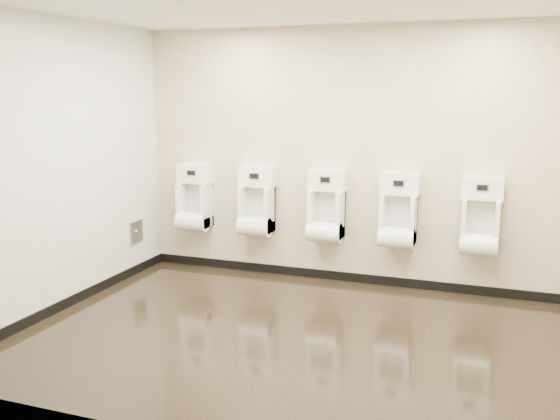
# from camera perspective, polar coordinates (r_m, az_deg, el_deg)

# --- Properties ---
(ground) EXTENTS (5.00, 3.50, 0.00)m
(ground) POSITION_cam_1_polar(r_m,az_deg,el_deg) (5.52, 2.59, -11.72)
(ground) COLOR black
(ground) RESTS_ON ground
(ceiling) EXTENTS (5.00, 3.50, 0.00)m
(ceiling) POSITION_cam_1_polar(r_m,az_deg,el_deg) (5.13, 2.88, 18.49)
(ceiling) COLOR silver
(back_wall) EXTENTS (5.00, 0.02, 2.80)m
(back_wall) POSITION_cam_1_polar(r_m,az_deg,el_deg) (6.82, 7.13, 4.78)
(back_wall) COLOR #C5B699
(back_wall) RESTS_ON ground
(front_wall) EXTENTS (5.00, 0.02, 2.80)m
(front_wall) POSITION_cam_1_polar(r_m,az_deg,el_deg) (3.53, -5.76, -0.99)
(front_wall) COLOR #C5B699
(front_wall) RESTS_ON ground
(left_wall) EXTENTS (0.02, 3.50, 2.80)m
(left_wall) POSITION_cam_1_polar(r_m,az_deg,el_deg) (6.34, -19.42, 3.77)
(left_wall) COLOR #C5B699
(left_wall) RESTS_ON ground
(tile_overlay_left) EXTENTS (0.01, 3.50, 2.80)m
(tile_overlay_left) POSITION_cam_1_polar(r_m,az_deg,el_deg) (6.34, -19.39, 3.77)
(tile_overlay_left) COLOR white
(tile_overlay_left) RESTS_ON ground
(skirting_back) EXTENTS (5.00, 0.02, 0.10)m
(skirting_back) POSITION_cam_1_polar(r_m,az_deg,el_deg) (7.08, 6.85, -6.16)
(skirting_back) COLOR black
(skirting_back) RESTS_ON ground
(skirting_left) EXTENTS (0.02, 3.50, 0.10)m
(skirting_left) POSITION_cam_1_polar(r_m,az_deg,el_deg) (6.63, -18.59, -7.88)
(skirting_left) COLOR black
(skirting_left) RESTS_ON ground
(access_panel) EXTENTS (0.04, 0.25, 0.25)m
(access_panel) POSITION_cam_1_polar(r_m,az_deg,el_deg) (7.44, -13.04, -1.94)
(access_panel) COLOR #9E9EA3
(access_panel) RESTS_ON left_wall
(urinal_0) EXTENTS (0.42, 0.31, 0.78)m
(urinal_0) POSITION_cam_1_polar(r_m,az_deg,el_deg) (7.44, -7.84, 0.73)
(urinal_0) COLOR white
(urinal_0) RESTS_ON back_wall
(urinal_1) EXTENTS (0.42, 0.31, 0.78)m
(urinal_1) POSITION_cam_1_polar(r_m,az_deg,el_deg) (7.11, -2.18, 0.34)
(urinal_1) COLOR white
(urinal_1) RESTS_ON back_wall
(urinal_2) EXTENTS (0.42, 0.31, 0.78)m
(urinal_2) POSITION_cam_1_polar(r_m,az_deg,el_deg) (6.85, 4.24, -0.10)
(urinal_2) COLOR white
(urinal_2) RESTS_ON back_wall
(urinal_3) EXTENTS (0.42, 0.31, 0.78)m
(urinal_3) POSITION_cam_1_polar(r_m,az_deg,el_deg) (6.68, 10.76, -0.54)
(urinal_3) COLOR white
(urinal_3) RESTS_ON back_wall
(urinal_4) EXTENTS (0.42, 0.31, 0.78)m
(urinal_4) POSITION_cam_1_polar(r_m,az_deg,el_deg) (6.61, 17.86, -1.02)
(urinal_4) COLOR white
(urinal_4) RESTS_ON back_wall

